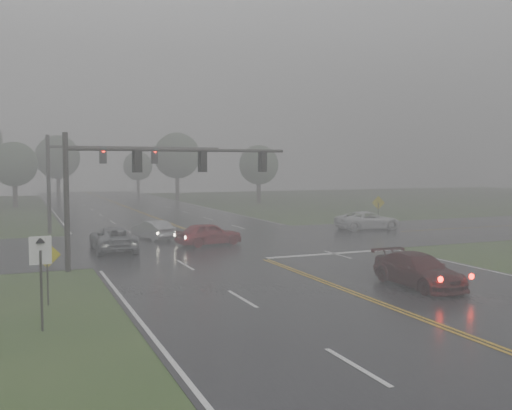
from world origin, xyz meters
name	(u,v)px	position (x,y,z in m)	size (l,w,h in m)	color
ground	(442,327)	(0.00, 0.00, 0.00)	(180.00, 180.00, 0.00)	#2E471E
main_road	(228,246)	(0.00, 20.00, 0.00)	(18.00, 160.00, 0.02)	black
cross_street	(218,242)	(0.00, 22.00, 0.00)	(120.00, 14.00, 0.02)	black
stop_bar	(334,254)	(4.50, 14.40, 0.00)	(8.50, 0.50, 0.01)	silver
sedan_maroon	(418,287)	(3.21, 5.20, 0.00)	(1.95, 4.79, 1.39)	#36090C
sedan_red	(209,245)	(-1.08, 20.61, 0.00)	(1.73, 4.30, 1.46)	maroon
sedan_silver	(153,239)	(-3.77, 24.91, 0.00)	(1.38, 3.95, 1.30)	#A0A3A8
car_grey	(114,251)	(-7.12, 20.58, 0.00)	(2.39, 5.19, 1.44)	slate
pickup_white	(368,230)	(13.40, 24.13, 0.00)	(2.42, 5.25, 1.46)	silver
signal_gantry_near	(140,174)	(-6.66, 14.63, 4.71)	(11.62, 0.29, 6.73)	black
signal_gantry_far	(106,164)	(-5.98, 31.27, 5.23)	(13.60, 0.38, 7.42)	black
sign_diamond_west	(47,262)	(-11.43, 7.92, 1.59)	(0.96, 0.27, 2.36)	black
sign_arrow_white	(41,265)	(-11.76, 4.53, 2.07)	(0.66, 0.12, 2.97)	black
sign_diamond_east	(378,207)	(14.64, 24.56, 1.80)	(1.09, 0.29, 2.67)	black
tree_nw_a	(14,164)	(-12.65, 61.30, 5.28)	(5.47, 5.47, 8.03)	#382A24
tree_ne_a	(177,156)	(9.41, 67.82, 6.55)	(6.78, 6.78, 9.96)	#382A24
tree_n_mid	(58,157)	(-6.65, 77.09, 6.35)	(6.58, 6.58, 9.66)	#382A24
tree_e_near	(259,165)	(17.85, 56.96, 5.18)	(5.37, 5.37, 7.88)	#382A24
tree_n_far	(138,166)	(7.57, 87.97, 4.99)	(5.17, 5.17, 7.60)	#382A24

